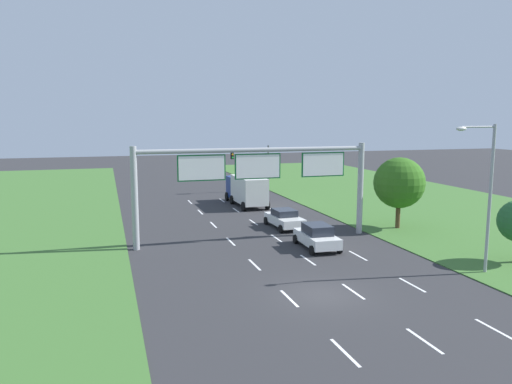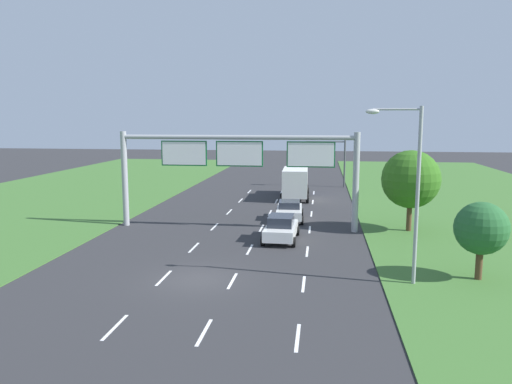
{
  "view_description": "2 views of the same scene",
  "coord_description": "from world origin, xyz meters",
  "px_view_note": "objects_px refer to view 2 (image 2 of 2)",
  "views": [
    {
      "loc": [
        -10.14,
        -22.09,
        8.8
      ],
      "look_at": [
        -0.07,
        11.23,
        3.66
      ],
      "focal_mm": 35.0,
      "sensor_mm": 36.0,
      "label": 1
    },
    {
      "loc": [
        5.99,
        -23.3,
        7.94
      ],
      "look_at": [
        1.71,
        9.27,
        3.07
      ],
      "focal_mm": 35.0,
      "sensor_mm": 36.0,
      "label": 2
    }
  ],
  "objects_px": {
    "car_near_red": "(281,228)",
    "roadside_tree_mid": "(411,179)",
    "box_truck": "(296,181)",
    "street_lamp": "(410,180)",
    "roadside_tree_near": "(481,229)",
    "traffic_light_mast": "(328,154)",
    "sign_gantry": "(239,160)",
    "car_lead_silver": "(289,210)"
  },
  "relations": [
    {
      "from": "roadside_tree_near",
      "to": "roadside_tree_mid",
      "type": "relative_size",
      "value": 0.68
    },
    {
      "from": "roadside_tree_near",
      "to": "car_near_red",
      "type": "bearing_deg",
      "value": 146.62
    },
    {
      "from": "car_near_red",
      "to": "traffic_light_mast",
      "type": "xyz_separation_m",
      "value": [
        3.27,
        26.51,
        3.03
      ]
    },
    {
      "from": "car_near_red",
      "to": "sign_gantry",
      "type": "distance_m",
      "value": 6.15
    },
    {
      "from": "street_lamp",
      "to": "box_truck",
      "type": "bearing_deg",
      "value": 104.5
    },
    {
      "from": "roadside_tree_near",
      "to": "roadside_tree_mid",
      "type": "bearing_deg",
      "value": 98.49
    },
    {
      "from": "car_near_red",
      "to": "roadside_tree_near",
      "type": "bearing_deg",
      "value": -31.7
    },
    {
      "from": "roadside_tree_mid",
      "to": "sign_gantry",
      "type": "bearing_deg",
      "value": -176.95
    },
    {
      "from": "street_lamp",
      "to": "roadside_tree_near",
      "type": "xyz_separation_m",
      "value": [
        3.68,
        1.07,
        -2.46
      ]
    },
    {
      "from": "car_lead_silver",
      "to": "roadside_tree_near",
      "type": "bearing_deg",
      "value": -55.45
    },
    {
      "from": "traffic_light_mast",
      "to": "roadside_tree_mid",
      "type": "xyz_separation_m",
      "value": [
        5.48,
        -22.69,
        -0.15
      ]
    },
    {
      "from": "traffic_light_mast",
      "to": "roadside_tree_near",
      "type": "distance_m",
      "value": 34.09
    },
    {
      "from": "car_lead_silver",
      "to": "traffic_light_mast",
      "type": "height_order",
      "value": "traffic_light_mast"
    },
    {
      "from": "car_near_red",
      "to": "box_truck",
      "type": "relative_size",
      "value": 0.56
    },
    {
      "from": "car_lead_silver",
      "to": "box_truck",
      "type": "relative_size",
      "value": 0.58
    },
    {
      "from": "sign_gantry",
      "to": "box_truck",
      "type": "bearing_deg",
      "value": 77.4
    },
    {
      "from": "sign_gantry",
      "to": "car_near_red",
      "type": "bearing_deg",
      "value": -44.26
    },
    {
      "from": "car_lead_silver",
      "to": "street_lamp",
      "type": "distance_m",
      "value": 16.61
    },
    {
      "from": "car_lead_silver",
      "to": "car_near_red",
      "type": "bearing_deg",
      "value": -93.39
    },
    {
      "from": "street_lamp",
      "to": "roadside_tree_near",
      "type": "distance_m",
      "value": 4.55
    },
    {
      "from": "car_near_red",
      "to": "sign_gantry",
      "type": "relative_size",
      "value": 0.25
    },
    {
      "from": "car_near_red",
      "to": "car_lead_silver",
      "type": "distance_m",
      "value": 6.76
    },
    {
      "from": "traffic_light_mast",
      "to": "roadside_tree_mid",
      "type": "bearing_deg",
      "value": -76.43
    },
    {
      "from": "car_near_red",
      "to": "sign_gantry",
      "type": "xyz_separation_m",
      "value": [
        -3.27,
        3.19,
        4.12
      ]
    },
    {
      "from": "box_truck",
      "to": "street_lamp",
      "type": "height_order",
      "value": "street_lamp"
    },
    {
      "from": "sign_gantry",
      "to": "roadside_tree_near",
      "type": "relative_size",
      "value": 4.39
    },
    {
      "from": "street_lamp",
      "to": "traffic_light_mast",
      "type": "bearing_deg",
      "value": 95.63
    },
    {
      "from": "box_truck",
      "to": "sign_gantry",
      "type": "xyz_separation_m",
      "value": [
        -3.28,
        -14.66,
        3.3
      ]
    },
    {
      "from": "traffic_light_mast",
      "to": "roadside_tree_mid",
      "type": "height_order",
      "value": "roadside_tree_mid"
    },
    {
      "from": "roadside_tree_mid",
      "to": "car_near_red",
      "type": "bearing_deg",
      "value": -156.38
    },
    {
      "from": "box_truck",
      "to": "traffic_light_mast",
      "type": "xyz_separation_m",
      "value": [
        3.26,
        8.66,
        2.21
      ]
    },
    {
      "from": "box_truck",
      "to": "traffic_light_mast",
      "type": "distance_m",
      "value": 9.52
    },
    {
      "from": "car_lead_silver",
      "to": "sign_gantry",
      "type": "height_order",
      "value": "sign_gantry"
    },
    {
      "from": "car_near_red",
      "to": "roadside_tree_near",
      "type": "relative_size",
      "value": 1.11
    },
    {
      "from": "sign_gantry",
      "to": "roadside_tree_near",
      "type": "height_order",
      "value": "sign_gantry"
    },
    {
      "from": "car_near_red",
      "to": "roadside_tree_mid",
      "type": "bearing_deg",
      "value": 25.3
    },
    {
      "from": "traffic_light_mast",
      "to": "car_lead_silver",
      "type": "bearing_deg",
      "value": -99.09
    },
    {
      "from": "car_lead_silver",
      "to": "traffic_light_mast",
      "type": "xyz_separation_m",
      "value": [
        3.16,
        19.75,
        3.1
      ]
    },
    {
      "from": "box_truck",
      "to": "roadside_tree_near",
      "type": "bearing_deg",
      "value": -68.6
    },
    {
      "from": "car_lead_silver",
      "to": "roadside_tree_near",
      "type": "distance_m",
      "value": 17.09
    },
    {
      "from": "box_truck",
      "to": "roadside_tree_mid",
      "type": "relative_size",
      "value": 1.34
    },
    {
      "from": "street_lamp",
      "to": "roadside_tree_near",
      "type": "relative_size",
      "value": 2.16
    }
  ]
}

